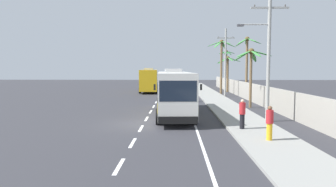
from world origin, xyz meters
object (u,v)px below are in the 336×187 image
object	(u,v)px
palm_fourth	(228,67)
palm_nearest	(221,56)
palm_third	(226,62)
coach_bus_far_lane	(149,79)
palm_second	(247,56)
utility_pole_nearest	(268,51)
motorcycle_beside_bus	(191,96)
utility_pole_mid	(225,61)
pedestrian_near_kerb	(242,113)
coach_bus_foreground	(174,91)
palm_farthest	(251,63)
pedestrian_midwalk	(270,122)

from	to	relation	value
palm_fourth	palm_nearest	bearing A→B (deg)	-109.68
palm_nearest	palm_third	bearing A→B (deg)	77.30
coach_bus_far_lane	palm_second	world-z (taller)	palm_second
utility_pole_nearest	motorcycle_beside_bus	bearing A→B (deg)	109.50
utility_pole_mid	palm_fourth	bearing A→B (deg)	78.56
pedestrian_near_kerb	palm_second	world-z (taller)	palm_second
motorcycle_beside_bus	pedestrian_near_kerb	xyz separation A→B (m)	(2.20, -16.18, 0.37)
palm_second	palm_fourth	distance (m)	10.53
utility_pole_mid	palm_fourth	size ratio (longest dim) A/B	1.58
coach_bus_foreground	motorcycle_beside_bus	xyz separation A→B (m)	(1.84, 9.91, -1.22)
coach_bus_foreground	palm_farthest	bearing A→B (deg)	33.58
pedestrian_near_kerb	utility_pole_nearest	distance (m)	5.56
palm_second	coach_bus_far_lane	bearing A→B (deg)	141.64
pedestrian_midwalk	utility_pole_nearest	world-z (taller)	utility_pole_nearest
palm_farthest	palm_third	bearing A→B (deg)	85.81
utility_pole_nearest	palm_third	bearing A→B (deg)	85.50
palm_nearest	coach_bus_foreground	bearing A→B (deg)	-108.30
pedestrian_midwalk	palm_third	world-z (taller)	palm_third
coach_bus_far_lane	pedestrian_near_kerb	distance (m)	31.66
coach_bus_far_lane	palm_nearest	size ratio (longest dim) A/B	1.44
palm_fourth	coach_bus_far_lane	bearing A→B (deg)	-178.94
coach_bus_far_lane	palm_second	size ratio (longest dim) A/B	1.47
motorcycle_beside_bus	pedestrian_midwalk	size ratio (longest dim) A/B	1.15
utility_pole_nearest	coach_bus_far_lane	bearing A→B (deg)	110.91
utility_pole_nearest	pedestrian_midwalk	bearing A→B (deg)	-104.65
coach_bus_far_lane	palm_third	size ratio (longest dim) A/B	1.61
palm_third	palm_farthest	bearing A→B (deg)	-94.19
utility_pole_mid	coach_bus_foreground	bearing A→B (deg)	-111.73
pedestrian_midwalk	utility_pole_nearest	distance (m)	7.47
coach_bus_foreground	utility_pole_nearest	xyz separation A→B (m)	(6.39, -2.94, 2.94)
coach_bus_far_lane	palm_fourth	bearing A→B (deg)	1.06
palm_second	palm_farthest	distance (m)	9.61
palm_nearest	palm_third	size ratio (longest dim) A/B	1.12
coach_bus_foreground	palm_second	distance (m)	17.01
coach_bus_foreground	utility_pole_mid	bearing A→B (deg)	68.27
coach_bus_foreground	pedestrian_midwalk	bearing A→B (deg)	-62.51
palm_second	palm_farthest	world-z (taller)	palm_second
palm_third	palm_fourth	bearing A→B (deg)	-97.29
coach_bus_far_lane	utility_pole_nearest	distance (m)	29.35
coach_bus_foreground	pedestrian_midwalk	distance (m)	10.36
coach_bus_foreground	motorcycle_beside_bus	size ratio (longest dim) A/B	6.24
utility_pole_mid	palm_nearest	distance (m)	3.30
palm_farthest	palm_second	bearing A→B (deg)	79.62
coach_bus_far_lane	pedestrian_midwalk	bearing A→B (deg)	-75.29
motorcycle_beside_bus	palm_farthest	xyz separation A→B (m)	(5.30, -5.17, 3.52)
utility_pole_mid	palm_second	bearing A→B (deg)	-49.61
utility_pole_mid	pedestrian_midwalk	bearing A→B (deg)	-94.19
palm_second	palm_third	distance (m)	16.74
palm_nearest	palm_farthest	xyz separation A→B (m)	(0.55, -15.18, -1.21)
utility_pole_mid	palm_third	bearing A→B (deg)	80.40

